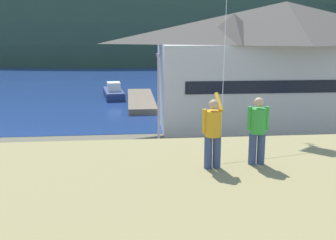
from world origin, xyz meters
name	(u,v)px	position (x,y,z in m)	size (l,w,h in m)	color
ground_plane	(196,227)	(0.00, 0.00, 0.00)	(600.00, 600.00, 0.00)	#66604C
parking_lot_pad	(182,187)	(0.00, 5.00, 0.05)	(40.00, 20.00, 0.10)	gray
bay_water	(144,78)	(0.00, 60.00, 0.01)	(360.00, 84.00, 0.03)	navy
far_hill_west_ridge	(134,57)	(-0.79, 114.24, 0.00)	(147.43, 70.25, 74.80)	#334733
harbor_lodge	(283,61)	(11.69, 20.62, 6.16)	(24.88, 9.51, 11.64)	beige
wharf_dock	(141,100)	(-1.48, 33.48, 0.35)	(3.20, 15.12, 0.70)	#70604C
moored_boat_wharfside	(114,92)	(-4.99, 37.85, 0.72)	(3.17, 7.57, 2.16)	navy
parked_car_mid_row_center	(110,166)	(-4.32, 6.37, 1.06)	(4.35, 2.37, 1.82)	red
parked_car_lone_by_shed	(329,189)	(7.29, 1.47, 1.06)	(4.32, 2.30, 1.82)	navy
parked_car_front_row_end	(64,208)	(-6.22, 0.40, 1.06)	(4.25, 2.16, 1.82)	navy
parked_car_corner_spot	(193,192)	(0.09, 1.67, 1.06)	(4.24, 2.13, 1.82)	slate
parking_light_pole	(159,100)	(-0.99, 10.55, 4.37)	(0.24, 0.78, 7.46)	#ADADB2
person_kite_flyer	(213,131)	(-1.07, -8.45, 6.88)	(0.52, 0.67, 1.86)	#384770
person_companion	(258,129)	(0.12, -8.27, 6.86)	(0.55, 0.40, 1.74)	#384770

